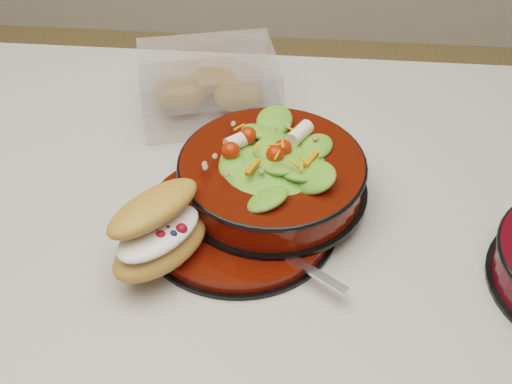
# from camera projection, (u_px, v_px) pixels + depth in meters

# --- Properties ---
(island_counter) EXTENTS (1.24, 0.74, 0.90)m
(island_counter) POSITION_uv_depth(u_px,v_px,m) (264.00, 384.00, 1.26)
(island_counter) COLOR white
(island_counter) RESTS_ON ground
(dinner_plate) EXTENTS (0.26, 0.26, 0.02)m
(dinner_plate) POSITION_uv_depth(u_px,v_px,m) (240.00, 219.00, 0.92)
(dinner_plate) COLOR black
(dinner_plate) RESTS_ON island_counter
(salad_bowl) EXTENTS (0.25, 0.25, 0.10)m
(salad_bowl) POSITION_uv_depth(u_px,v_px,m) (272.00, 169.00, 0.92)
(salad_bowl) COLOR black
(salad_bowl) RESTS_ON dinner_plate
(croissant) EXTENTS (0.14, 0.16, 0.08)m
(croissant) POSITION_uv_depth(u_px,v_px,m) (160.00, 231.00, 0.84)
(croissant) COLOR #C98C3D
(croissant) RESTS_ON dinner_plate
(fork) EXTENTS (0.14, 0.11, 0.00)m
(fork) POSITION_uv_depth(u_px,v_px,m) (288.00, 256.00, 0.86)
(fork) COLOR silver
(fork) RESTS_ON dinner_plate
(pastry_box) EXTENTS (0.23, 0.19, 0.09)m
(pastry_box) POSITION_uv_depth(u_px,v_px,m) (209.00, 86.00, 1.09)
(pastry_box) COLOR white
(pastry_box) RESTS_ON island_counter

